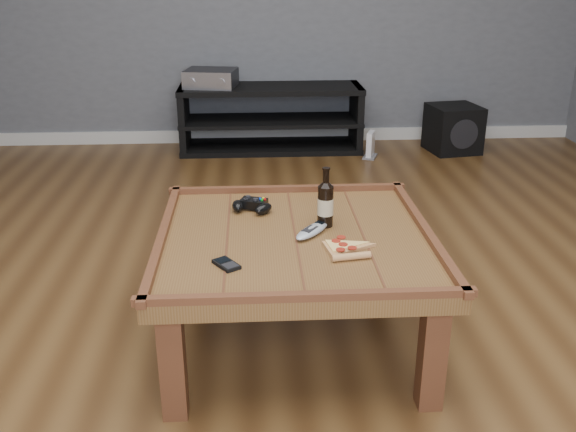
{
  "coord_description": "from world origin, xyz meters",
  "views": [
    {
      "loc": [
        -0.15,
        -2.16,
        1.39
      ],
      "look_at": [
        -0.03,
        0.02,
        0.52
      ],
      "focal_mm": 40.0,
      "sensor_mm": 36.0,
      "label": 1
    }
  ],
  "objects": [
    {
      "name": "subwoofer",
      "position": [
        1.41,
        2.62,
        0.18
      ],
      "size": [
        0.41,
        0.41,
        0.36
      ],
      "rotation": [
        0.0,
        0.0,
        0.17
      ],
      "color": "black",
      "rests_on": "ground"
    },
    {
      "name": "beer_bottle",
      "position": [
        0.12,
        0.09,
        0.54
      ],
      "size": [
        0.06,
        0.06,
        0.23
      ],
      "color": "black",
      "rests_on": "coffee_table"
    },
    {
      "name": "remote_control",
      "position": [
        0.06,
        0.01,
        0.46
      ],
      "size": [
        0.17,
        0.2,
        0.03
      ],
      "rotation": [
        0.0,
        0.0,
        -0.64
      ],
      "color": "#9EA4AB",
      "rests_on": "coffee_table"
    },
    {
      "name": "game_controller",
      "position": [
        -0.16,
        0.26,
        0.47
      ],
      "size": [
        0.17,
        0.15,
        0.05
      ],
      "rotation": [
        0.0,
        0.0,
        -0.36
      ],
      "color": "black",
      "rests_on": "coffee_table"
    },
    {
      "name": "media_console",
      "position": [
        0.0,
        2.75,
        0.25
      ],
      "size": [
        1.4,
        0.45,
        0.5
      ],
      "color": "black",
      "rests_on": "ground"
    },
    {
      "name": "ground",
      "position": [
        0.0,
        0.0,
        0.0
      ],
      "size": [
        6.0,
        6.0,
        0.0
      ],
      "primitive_type": "plane",
      "color": "#442A13",
      "rests_on": "ground"
    },
    {
      "name": "av_receiver",
      "position": [
        -0.45,
        2.75,
        0.56
      ],
      "size": [
        0.42,
        0.37,
        0.13
      ],
      "rotation": [
        0.0,
        0.0,
        -0.17
      ],
      "color": "black",
      "rests_on": "media_console"
    },
    {
      "name": "pizza_slice",
      "position": [
        0.16,
        -0.14,
        0.46
      ],
      "size": [
        0.19,
        0.27,
        0.03
      ],
      "rotation": [
        0.0,
        0.0,
        0.17
      ],
      "color": "tan",
      "rests_on": "coffee_table"
    },
    {
      "name": "smartphone",
      "position": [
        -0.25,
        -0.24,
        0.46
      ],
      "size": [
        0.1,
        0.11,
        0.01
      ],
      "rotation": [
        0.0,
        0.0,
        0.59
      ],
      "color": "black",
      "rests_on": "coffee_table"
    },
    {
      "name": "game_console",
      "position": [
        0.74,
        2.48,
        0.09
      ],
      "size": [
        0.14,
        0.18,
        0.2
      ],
      "rotation": [
        0.0,
        0.0,
        -0.37
      ],
      "color": "slate",
      "rests_on": "ground"
    },
    {
      "name": "coffee_table",
      "position": [
        0.0,
        0.0,
        0.39
      ],
      "size": [
        1.03,
        1.03,
        0.48
      ],
      "color": "brown",
      "rests_on": "ground"
    },
    {
      "name": "baseboard",
      "position": [
        0.0,
        2.99,
        0.05
      ],
      "size": [
        5.0,
        0.02,
        0.1
      ],
      "primitive_type": "cube",
      "color": "silver",
      "rests_on": "ground"
    }
  ]
}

